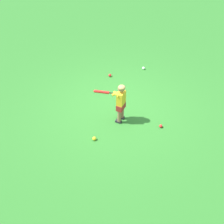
# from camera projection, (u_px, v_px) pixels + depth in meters

# --- Properties ---
(ground_plane) EXTENTS (40.00, 40.00, 0.00)m
(ground_plane) POSITION_uv_depth(u_px,v_px,m) (117.00, 108.00, 7.99)
(ground_plane) COLOR #2D7528
(child_batter) EXTENTS (0.63, 0.59, 1.08)m
(child_batter) POSITION_uv_depth(u_px,v_px,m) (120.00, 100.00, 7.20)
(child_batter) COLOR #232328
(child_batter) RESTS_ON ground
(play_ball_far_right) EXTENTS (0.09, 0.09, 0.09)m
(play_ball_far_right) POSITION_uv_depth(u_px,v_px,m) (110.00, 75.00, 9.14)
(play_ball_far_right) COLOR red
(play_ball_far_right) RESTS_ON ground
(play_ball_midfield) EXTENTS (0.09, 0.09, 0.09)m
(play_ball_midfield) POSITION_uv_depth(u_px,v_px,m) (144.00, 68.00, 9.46)
(play_ball_midfield) COLOR white
(play_ball_midfield) RESTS_ON ground
(play_ball_by_bucket) EXTENTS (0.09, 0.09, 0.09)m
(play_ball_by_bucket) POSITION_uv_depth(u_px,v_px,m) (94.00, 139.00, 7.04)
(play_ball_by_bucket) COLOR yellow
(play_ball_by_bucket) RESTS_ON ground
(play_ball_near_batter) EXTENTS (0.08, 0.08, 0.08)m
(play_ball_near_batter) POSITION_uv_depth(u_px,v_px,m) (161.00, 126.00, 7.38)
(play_ball_near_batter) COLOR red
(play_ball_near_batter) RESTS_ON ground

